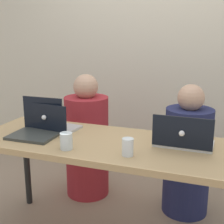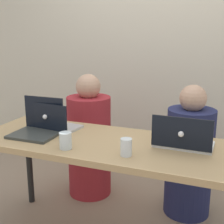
% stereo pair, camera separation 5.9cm
% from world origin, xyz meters
% --- Properties ---
extents(back_wall, '(4.63, 0.10, 2.51)m').
position_xyz_m(back_wall, '(0.00, 1.46, 1.25)').
color(back_wall, beige).
rests_on(back_wall, ground).
extents(desk, '(1.78, 0.65, 0.76)m').
position_xyz_m(desk, '(0.00, 0.00, 0.69)').
color(desk, tan).
rests_on(desk, ground).
extents(person_on_left, '(0.44, 0.44, 1.09)m').
position_xyz_m(person_on_left, '(-0.44, 0.62, 0.49)').
color(person_on_left, '#A1262E').
rests_on(person_on_left, ground).
extents(person_on_right, '(0.44, 0.44, 1.06)m').
position_xyz_m(person_on_right, '(0.44, 0.62, 0.47)').
color(person_on_right, '#21264F').
rests_on(person_on_right, ground).
extents(laptop_back_left, '(0.37, 0.26, 0.20)m').
position_xyz_m(laptop_back_left, '(-0.47, 0.10, 0.80)').
color(laptop_back_left, '#B7B8B8').
rests_on(laptop_back_left, desk).
extents(laptop_front_left, '(0.31, 0.29, 0.24)m').
position_xyz_m(laptop_front_left, '(-0.51, -0.03, 0.81)').
color(laptop_front_left, '#353936').
rests_on(laptop_front_left, desk).
extents(laptop_back_right, '(0.36, 0.24, 0.21)m').
position_xyz_m(laptop_back_right, '(0.46, 0.07, 0.80)').
color(laptop_back_right, silver).
rests_on(laptop_back_right, desk).
extents(water_glass_left, '(0.08, 0.08, 0.10)m').
position_xyz_m(water_glass_left, '(-0.19, -0.21, 0.80)').
color(water_glass_left, silver).
rests_on(water_glass_left, desk).
extents(water_glass_right, '(0.07, 0.07, 0.10)m').
position_xyz_m(water_glass_right, '(0.18, -0.18, 0.80)').
color(water_glass_right, white).
rests_on(water_glass_right, desk).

